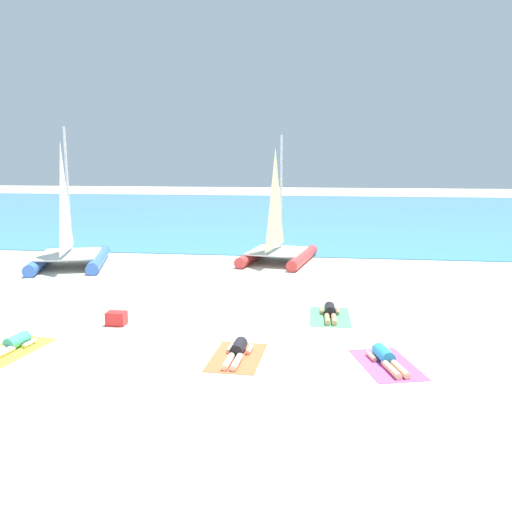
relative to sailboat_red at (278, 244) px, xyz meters
name	(u,v)px	position (x,y,z in m)	size (l,w,h in m)	color
ground_plane	(271,264)	(-0.24, -0.42, -0.79)	(120.00, 120.00, 0.00)	beige
ocean_water	(298,212)	(-0.24, 21.21, -0.77)	(120.00, 40.00, 0.05)	teal
sailboat_red	(278,244)	(0.00, 0.00, 0.00)	(3.24, 4.45, 5.31)	#CC3838
sailboat_blue	(69,246)	(-8.31, -2.05, 0.04)	(3.88, 4.91, 5.60)	blue
towel_leftmost	(12,350)	(-5.10, -11.35, -0.79)	(1.10, 1.90, 0.01)	yellow
sunbather_leftmost	(13,344)	(-5.09, -11.28, -0.66)	(0.61, 1.57, 0.30)	#3FB28C
towel_center_left	(237,357)	(0.12, -11.11, -0.79)	(1.10, 1.90, 0.01)	#EA5933
sunbather_center_left	(237,351)	(0.12, -11.04, -0.66)	(0.56, 1.56, 0.30)	black
towel_center_right	(330,317)	(2.18, -7.76, -0.79)	(1.10, 1.90, 0.01)	#4CB266
sunbather_center_right	(330,312)	(2.18, -7.70, -0.66)	(0.55, 1.56, 0.30)	black
towel_rightmost	(387,364)	(3.36, -11.11, -0.79)	(1.10, 1.90, 0.01)	#D84C99
sunbather_rightmost	(386,358)	(3.35, -11.05, -0.66)	(0.80, 1.55, 0.30)	#268CCC
cooler_box	(116,318)	(-3.42, -9.23, -0.61)	(0.50, 0.36, 0.36)	red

